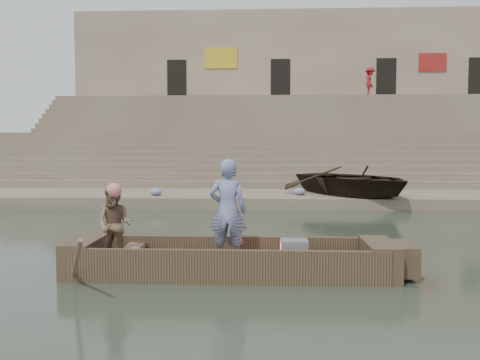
# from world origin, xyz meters

# --- Properties ---
(ground) EXTENTS (120.00, 120.00, 0.00)m
(ground) POSITION_xyz_m (0.00, 0.00, 0.00)
(ground) COLOR #2C3729
(ground) RESTS_ON ground
(lower_landing) EXTENTS (32.00, 4.00, 0.40)m
(lower_landing) POSITION_xyz_m (0.00, 8.00, 0.20)
(lower_landing) COLOR gray
(lower_landing) RESTS_ON ground
(mid_landing) EXTENTS (32.00, 3.00, 2.80)m
(mid_landing) POSITION_xyz_m (0.00, 15.50, 1.40)
(mid_landing) COLOR gray
(mid_landing) RESTS_ON ground
(upper_landing) EXTENTS (32.00, 3.00, 5.20)m
(upper_landing) POSITION_xyz_m (0.00, 22.50, 2.60)
(upper_landing) COLOR gray
(upper_landing) RESTS_ON ground
(ghat_steps) EXTENTS (32.00, 11.00, 5.20)m
(ghat_steps) POSITION_xyz_m (0.00, 17.19, 1.80)
(ghat_steps) COLOR gray
(ghat_steps) RESTS_ON ground
(building_wall) EXTENTS (32.00, 5.07, 11.20)m
(building_wall) POSITION_xyz_m (0.00, 26.50, 5.60)
(building_wall) COLOR tan
(building_wall) RESTS_ON ground
(main_rowboat) EXTENTS (5.00, 1.30, 0.22)m
(main_rowboat) POSITION_xyz_m (-3.58, -2.70, 0.11)
(main_rowboat) COLOR brown
(main_rowboat) RESTS_ON ground
(rowboat_trim) EXTENTS (6.04, 2.63, 1.98)m
(rowboat_trim) POSITION_xyz_m (-3.37, -2.71, 0.31)
(rowboat_trim) COLOR brown
(rowboat_trim) RESTS_ON ground
(standing_man) EXTENTS (0.69, 0.48, 1.79)m
(standing_man) POSITION_xyz_m (-3.62, -2.66, 1.11)
(standing_man) COLOR navy
(standing_man) RESTS_ON main_rowboat
(rowing_man) EXTENTS (0.69, 0.56, 1.31)m
(rowing_man) POSITION_xyz_m (-5.54, -2.85, 0.88)
(rowing_man) COLOR #297D55
(rowing_man) RESTS_ON main_rowboat
(television) EXTENTS (0.46, 0.42, 0.40)m
(television) POSITION_xyz_m (-2.49, -2.70, 0.42)
(television) COLOR slate
(television) RESTS_ON main_rowboat
(beached_rowboat) EXTENTS (5.88, 6.35, 1.07)m
(beached_rowboat) POSITION_xyz_m (0.19, 7.48, 0.94)
(beached_rowboat) COLOR #2D2116
(beached_rowboat) RESTS_ON lower_landing
(pedestrian) EXTENTS (1.06, 1.37, 1.87)m
(pedestrian) POSITION_xyz_m (3.59, 22.18, 6.14)
(pedestrian) COLOR maroon
(pedestrian) RESTS_ON upper_landing
(cloth_bundles) EXTENTS (5.61, 0.81, 0.26)m
(cloth_bundles) POSITION_xyz_m (-4.33, 7.20, 0.53)
(cloth_bundles) COLOR #3F5999
(cloth_bundles) RESTS_ON lower_landing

